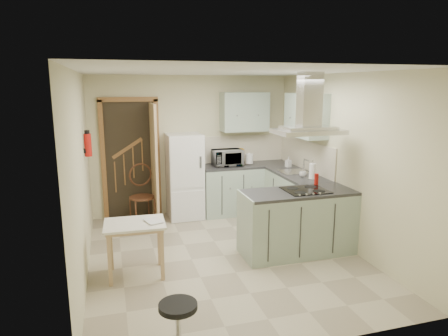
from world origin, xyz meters
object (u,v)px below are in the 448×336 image
object	(u,v)px
drop_leaf_table	(136,249)
stool	(178,327)
extractor_hood	(308,131)
microwave	(227,158)
peninsula	(298,222)
bentwood_chair	(142,197)
fridge	(185,176)

from	to	relation	value
drop_leaf_table	stool	xyz separation A→B (m)	(0.26, -1.59, -0.11)
extractor_hood	microwave	bearing A→B (deg)	105.30
peninsula	stool	xyz separation A→B (m)	(-1.98, -1.65, -0.22)
peninsula	stool	size ratio (longest dim) A/B	3.35
extractor_hood	drop_leaf_table	bearing A→B (deg)	-178.49
drop_leaf_table	bentwood_chair	size ratio (longest dim) A/B	0.79
stool	extractor_hood	bearing A→B (deg)	38.49
peninsula	extractor_hood	world-z (taller)	extractor_hood
microwave	drop_leaf_table	bearing A→B (deg)	-132.87
fridge	drop_leaf_table	bearing A→B (deg)	-116.29
extractor_hood	stool	size ratio (longest dim) A/B	1.94
fridge	stool	xyz separation A→B (m)	(-0.75, -3.63, -0.52)
peninsula	drop_leaf_table	bearing A→B (deg)	-178.43
fridge	extractor_hood	bearing A→B (deg)	-56.21
peninsula	bentwood_chair	distance (m)	2.71
fridge	microwave	distance (m)	0.84
fridge	drop_leaf_table	xyz separation A→B (m)	(-1.01, -2.04, -0.41)
microwave	peninsula	bearing A→B (deg)	-78.88
extractor_hood	drop_leaf_table	distance (m)	2.71
bentwood_chair	stool	xyz separation A→B (m)	(0.01, -3.49, -0.23)
extractor_hood	stool	distance (m)	3.04
drop_leaf_table	bentwood_chair	xyz separation A→B (m)	(0.24, 1.90, 0.12)
fridge	drop_leaf_table	size ratio (longest dim) A/B	2.05
stool	microwave	size ratio (longest dim) A/B	0.89
drop_leaf_table	fridge	bearing A→B (deg)	66.13
bentwood_chair	drop_leaf_table	bearing A→B (deg)	-110.20
bentwood_chair	stool	distance (m)	3.50
fridge	peninsula	xyz separation A→B (m)	(1.22, -1.98, -0.30)
fridge	peninsula	bearing A→B (deg)	-58.26
extractor_hood	stool	world-z (taller)	extractor_hood
fridge	bentwood_chair	distance (m)	0.83
peninsula	bentwood_chair	xyz separation A→B (m)	(-1.99, 1.84, 0.01)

